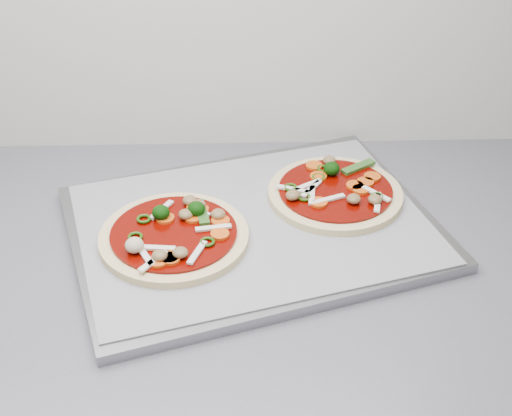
{
  "coord_description": "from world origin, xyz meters",
  "views": [
    {
      "loc": [
        0.14,
        0.55,
        1.49
      ],
      "look_at": [
        0.17,
        1.36,
        0.93
      ],
      "focal_mm": 50.0,
      "sensor_mm": 36.0,
      "label": 1
    }
  ],
  "objects": [
    {
      "name": "pizza_right",
      "position": [
        0.29,
        1.41,
        0.93
      ],
      "size": [
        0.22,
        0.22,
        0.03
      ],
      "rotation": [
        0.0,
        0.0,
        0.13
      ],
      "color": "beige",
      "rests_on": "parchment"
    },
    {
      "name": "baking_tray",
      "position": [
        0.16,
        1.35,
        0.91
      ],
      "size": [
        0.57,
        0.49,
        0.02
      ],
      "primitive_type": "cube",
      "rotation": [
        0.0,
        0.0,
        0.31
      ],
      "color": "gray",
      "rests_on": "countertop"
    },
    {
      "name": "countertop",
      "position": [
        0.0,
        1.3,
        0.88
      ],
      "size": [
        3.6,
        0.6,
        0.04
      ],
      "primitive_type": "cube",
      "color": "slate",
      "rests_on": "base_cabinet"
    },
    {
      "name": "pizza_left",
      "position": [
        0.06,
        1.31,
        0.93
      ],
      "size": [
        0.21,
        0.21,
        0.03
      ],
      "rotation": [
        0.0,
        0.0,
        -0.05
      ],
      "color": "beige",
      "rests_on": "parchment"
    },
    {
      "name": "parchment",
      "position": [
        0.16,
        1.35,
        0.92
      ],
      "size": [
        0.54,
        0.45,
        0.0
      ],
      "primitive_type": "cube",
      "rotation": [
        0.0,
        0.0,
        0.28
      ],
      "color": "gray",
      "rests_on": "baking_tray"
    }
  ]
}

